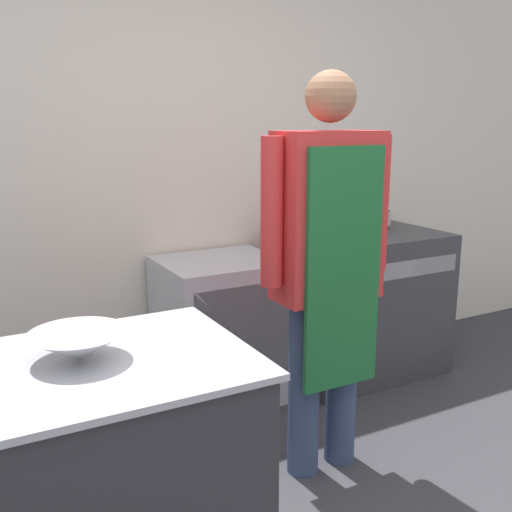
% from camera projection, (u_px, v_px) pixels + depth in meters
% --- Properties ---
extents(wall_back, '(8.00, 0.05, 2.70)m').
position_uv_depth(wall_back, '(168.00, 157.00, 3.38)').
color(wall_back, silver).
rests_on(wall_back, ground_plane).
extents(stove, '(0.97, 0.67, 0.90)m').
position_uv_depth(stove, '(360.00, 302.00, 3.74)').
color(stove, '#38383D').
rests_on(stove, ground_plane).
extents(fridge_unit, '(0.66, 0.57, 0.81)m').
position_uv_depth(fridge_unit, '(221.00, 329.00, 3.38)').
color(fridge_unit, silver).
rests_on(fridge_unit, ground_plane).
extents(person_cook, '(0.63, 0.24, 1.76)m').
position_uv_depth(person_cook, '(328.00, 254.00, 2.54)').
color(person_cook, '#38476B').
rests_on(person_cook, ground_plane).
extents(mixing_bowl, '(0.27, 0.27, 0.08)m').
position_uv_depth(mixing_bowl, '(78.00, 346.00, 1.65)').
color(mixing_bowl, '#B2B5BC').
rests_on(mixing_bowl, prep_counter).
extents(stock_pot, '(0.28, 0.28, 0.22)m').
position_uv_depth(stock_pot, '(323.00, 212.00, 3.61)').
color(stock_pot, '#B2B5BC').
rests_on(stock_pot, stove).
extents(sauce_pot, '(0.19, 0.19, 0.12)m').
position_uv_depth(sauce_pot, '(376.00, 215.00, 3.81)').
color(sauce_pot, '#B2B5BC').
rests_on(sauce_pot, stove).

